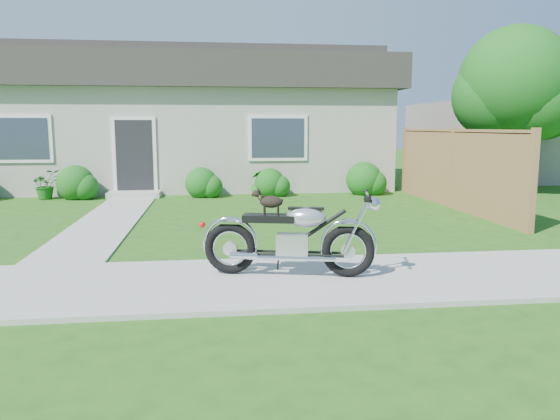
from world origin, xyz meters
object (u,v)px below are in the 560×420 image
Objects in this scene: potted_plant_right at (258,183)px; motorcycle_with_dog at (292,237)px; tree_near at (520,87)px; tree_far at (533,93)px; house at (192,119)px; potted_plant_left at (45,184)px; fence at (453,168)px.

motorcycle_with_dog is (-0.27, -8.44, 0.18)m from potted_plant_right.
tree_near is 10.89m from motorcycle_with_dog.
tree_near reaches higher than motorcycle_with_dog.
potted_plant_right is at bearing -172.93° from tree_far.
potted_plant_left is (-3.78, -3.44, -1.76)m from house.
tree_far is 5.86× the size of potted_plant_left.
fence is 5.26m from potted_plant_right.
tree_near is 13.09m from potted_plant_left.
potted_plant_left is 0.36× the size of motorcycle_with_dog.
tree_far reaches higher than potted_plant_right.
tree_near is at bearing -25.39° from house.
house reaches higher than fence.
fence is 10.48m from potted_plant_left.
house is at bearing 167.36° from tree_far.
potted_plant_left is 1.11× the size of potted_plant_right.
potted_plant_right is 0.32× the size of motorcycle_with_dog.
house is at bearing 42.32° from potted_plant_left.
tree_far is (1.54, 1.91, -0.02)m from tree_near.
potted_plant_right is at bearing 0.00° from potted_plant_left.
tree_far is at bearing 51.07° from tree_near.
motorcycle_with_dog is at bearing -133.24° from tree_far.
house is 5.74× the size of motorcycle_with_dog.
fence is at bearing -32.37° from potted_plant_right.
tree_far is at bearing 59.84° from motorcycle_with_dog.
motorcycle_with_dog reaches higher than potted_plant_left.
house reaches higher than potted_plant_left.
tree_far is 14.61m from potted_plant_left.
fence is 7.34m from motorcycle_with_dog.
tree_near reaches higher than fence.
fence is (6.30, -6.24, -1.22)m from house.
house is at bearing 118.69° from potted_plant_right.
motorcycle_with_dog reaches higher than potted_plant_right.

